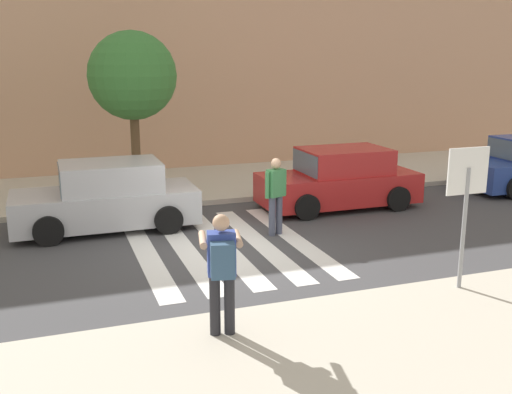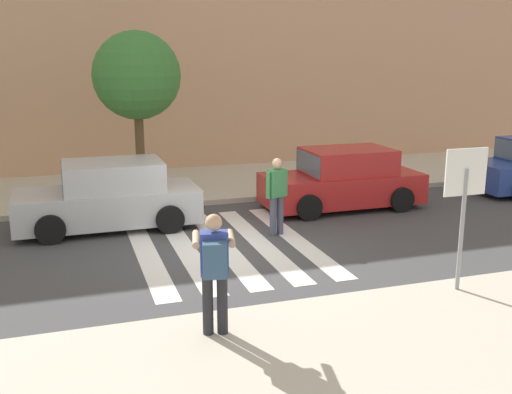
% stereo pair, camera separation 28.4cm
% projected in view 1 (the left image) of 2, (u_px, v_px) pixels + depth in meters
% --- Properties ---
extents(ground_plane, '(120.00, 120.00, 0.00)m').
position_uv_depth(ground_plane, '(225.00, 249.00, 12.38)').
color(ground_plane, '#424244').
extents(sidewalk_far, '(60.00, 4.80, 0.14)m').
position_uv_depth(sidewalk_far, '(168.00, 186.00, 17.86)').
color(sidewalk_far, beige).
rests_on(sidewalk_far, ground).
extents(building_facade_far, '(56.00, 4.00, 7.61)m').
position_uv_depth(building_facade_far, '(139.00, 56.00, 21.00)').
color(building_facade_far, tan).
rests_on(building_facade_far, ground).
extents(crosswalk_stripe_0, '(0.44, 5.20, 0.01)m').
position_uv_depth(crosswalk_stripe_0, '(146.00, 254.00, 12.04)').
color(crosswalk_stripe_0, silver).
rests_on(crosswalk_stripe_0, ground).
extents(crosswalk_stripe_1, '(0.44, 5.20, 0.01)m').
position_uv_depth(crosswalk_stripe_1, '(185.00, 250.00, 12.30)').
color(crosswalk_stripe_1, silver).
rests_on(crosswalk_stripe_1, ground).
extents(crosswalk_stripe_2, '(0.44, 5.20, 0.01)m').
position_uv_depth(crosswalk_stripe_2, '(223.00, 246.00, 12.56)').
color(crosswalk_stripe_2, silver).
rests_on(crosswalk_stripe_2, ground).
extents(crosswalk_stripe_3, '(0.44, 5.20, 0.01)m').
position_uv_depth(crosswalk_stripe_3, '(259.00, 242.00, 12.82)').
color(crosswalk_stripe_3, silver).
rests_on(crosswalk_stripe_3, ground).
extents(crosswalk_stripe_4, '(0.44, 5.20, 0.01)m').
position_uv_depth(crosswalk_stripe_4, '(293.00, 238.00, 13.08)').
color(crosswalk_stripe_4, silver).
rests_on(crosswalk_stripe_4, ground).
extents(stop_sign, '(0.76, 0.08, 2.35)m').
position_uv_depth(stop_sign, '(467.00, 187.00, 9.60)').
color(stop_sign, gray).
rests_on(stop_sign, sidewalk_near).
extents(photographer_with_backpack, '(0.69, 0.92, 1.72)m').
position_uv_depth(photographer_with_backpack, '(222.00, 265.00, 8.08)').
color(photographer_with_backpack, '#232328').
rests_on(photographer_with_backpack, sidewalk_near).
extents(pedestrian_crossing, '(0.55, 0.35, 1.72)m').
position_uv_depth(pedestrian_crossing, '(276.00, 192.00, 13.11)').
color(pedestrian_crossing, '#474C60').
rests_on(pedestrian_crossing, ground).
extents(parked_car_silver, '(4.10, 1.92, 1.55)m').
position_uv_depth(parked_car_silver, '(107.00, 198.00, 13.62)').
color(parked_car_silver, '#B7BABF').
rests_on(parked_car_silver, ground).
extents(parked_car_red, '(4.10, 1.92, 1.55)m').
position_uv_depth(parked_car_red, '(340.00, 180.00, 15.54)').
color(parked_car_red, red).
rests_on(parked_car_red, ground).
extents(street_tree_center, '(2.31, 2.31, 4.38)m').
position_uv_depth(street_tree_center, '(132.00, 76.00, 15.57)').
color(street_tree_center, brown).
rests_on(street_tree_center, sidewalk_far).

